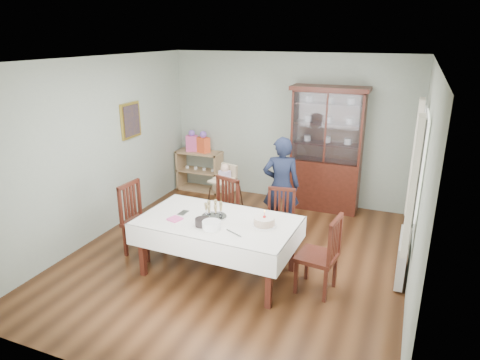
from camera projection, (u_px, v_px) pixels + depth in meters
The scene contains 25 objects.
floor at pixel (237, 257), 6.06m from camera, with size 5.00×5.00×0.00m, color #593319.
room_shell at pixel (251, 131), 5.98m from camera, with size 5.00×5.00×5.00m.
dining_table at pixel (218, 246), 5.54m from camera, with size 2.04×1.22×0.76m.
china_cabinet at pixel (326, 148), 7.41m from camera, with size 1.30×0.48×2.18m.
sideboard at pixel (200, 171), 8.55m from camera, with size 0.90×0.38×0.80m.
picture_frame at pixel (131, 120), 7.02m from camera, with size 0.04×0.48×0.58m, color gold.
window at pixel (420, 164), 5.03m from camera, with size 0.04×1.02×1.22m, color white.
curtain_left at pixel (413, 188), 4.54m from camera, with size 0.07×0.30×1.55m, color silver.
curtain_right at pixel (415, 158), 5.63m from camera, with size 0.07×0.30×1.55m, color silver.
radiator at pixel (402, 257), 5.46m from camera, with size 0.10×0.80×0.55m, color white.
chair_far_left at pixel (220, 224), 6.40m from camera, with size 0.54×0.54×0.98m.
chair_far_right at pixel (279, 234), 6.14m from camera, with size 0.47×0.47×0.92m.
chair_end_left at pixel (143, 233), 6.09m from camera, with size 0.50×0.50×1.04m.
chair_end_right at pixel (318, 269), 5.18m from camera, with size 0.50×0.50×1.00m.
woman at pixel (281, 186), 6.57m from camera, with size 0.57×0.37×1.56m, color black.
high_chair at pixel (225, 197), 7.23m from camera, with size 0.53×0.53×0.96m.
champagne_tray at pixel (214, 213), 5.48m from camera, with size 0.33×0.33×0.20m.
birthday_cake at pixel (264, 222), 5.24m from camera, with size 0.30×0.30×0.20m.
plate_stack_dark at pixel (203, 222), 5.25m from camera, with size 0.19×0.19×0.09m, color black.
plate_stack_white at pixel (212, 225), 5.16m from camera, with size 0.23×0.23×0.10m, color white.
napkin_stack at pixel (175, 219), 5.42m from camera, with size 0.15×0.15×0.02m, color #E25396.
cutlery at pixel (181, 212), 5.64m from camera, with size 0.12×0.17×0.01m, color silver, non-canonical shape.
cake_knife at pixel (234, 233), 5.05m from camera, with size 0.26×0.02×0.01m, color silver.
gift_bag_pink at pixel (192, 142), 8.40m from camera, with size 0.26×0.22×0.42m.
gift_bag_orange at pixel (203, 143), 8.31m from camera, with size 0.27×0.23×0.42m.
Camera 1 is at (2.07, -4.97, 3.00)m, focal length 32.00 mm.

